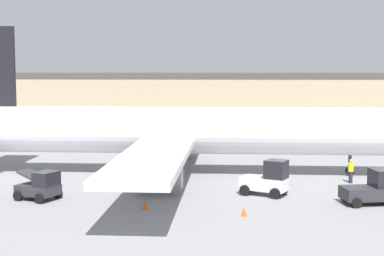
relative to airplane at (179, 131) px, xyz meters
name	(u,v)px	position (x,y,z in m)	size (l,w,h in m)	color
ground_plane	(192,174)	(1.05, -0.01, -3.55)	(400.00, 400.00, 0.00)	gray
terminal_building	(276,102)	(10.80, 34.11, 0.53)	(87.66, 11.25, 8.13)	tan
airplane	(179,131)	(0.00, 0.00, 0.00)	(43.30, 40.61, 12.22)	white
ground_crew_worker	(351,170)	(13.39, -3.36, -2.56)	(0.41, 0.41, 1.84)	#1E2338
baggage_tug	(374,188)	(13.41, -10.35, -2.52)	(3.74, 2.68, 2.25)	#2D2D33
belt_loader_truck	(40,186)	(-8.46, -10.43, -2.61)	(3.13, 2.86, 1.95)	#2D2D33
pushback_tug	(268,179)	(6.75, -8.24, -2.42)	(3.47, 2.82, 2.52)	silver
safety_cone_near	(145,205)	(-1.14, -12.69, -3.27)	(0.36, 0.36, 0.55)	#EF590F
safety_cone_far	(244,212)	(4.94, -14.02, -3.27)	(0.36, 0.36, 0.55)	#EF590F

